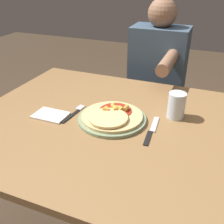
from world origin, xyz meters
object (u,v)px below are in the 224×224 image
Objects in this scene: plate at (112,119)px; pizza at (112,116)px; dining_table at (116,140)px; fork at (75,113)px; person_diner at (157,75)px; drinking_glass at (176,105)px; knife at (151,131)px.

pizza reaches higher than plate.
dining_table is 0.12m from pizza.
person_diner reaches higher than fork.
plate is 0.75m from person_diner.
plate is 0.18m from fork.
plate is 0.28m from drinking_glass.
pizza reaches higher than fork.
knife is (0.18, -0.02, -0.02)m from pizza.
knife is at bearing -3.99° from dining_table.
drinking_glass reaches higher than pizza.
pizza is at bearing -91.93° from person_diner.
drinking_glass is at bearing 17.45° from fork.
knife is 1.94× the size of drinking_glass.
drinking_glass is at bearing -70.32° from person_diner.
pizza is (-0.02, 0.01, 0.12)m from dining_table.
knife is at bearing -2.80° from fork.
person_diner reaches higher than pizza.
plate is at bearing 88.72° from pizza.
plate is at bearing 1.48° from fork.
pizza is 1.48× the size of fork.
fork is 0.78m from person_diner.
drinking_glass is 0.10× the size of person_diner.
drinking_glass is at bearing 66.06° from knife.
dining_table is at bearing -1.88° from fork.
person_diner reaches higher than knife.
person_diner is at bearing 89.83° from dining_table.
knife is at bearing -5.61° from pizza.
plate is 0.18m from knife.
dining_table is 0.30m from drinking_glass.
fork is at bearing 178.12° from dining_table.
fork is at bearing -179.98° from pizza.
dining_table is 4.32× the size of plate.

